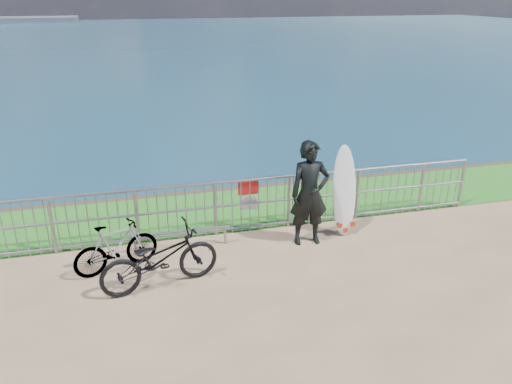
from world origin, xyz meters
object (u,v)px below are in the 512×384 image
object	(u,v)px
surfer	(310,194)
surfboard	(344,194)
bicycle_near	(160,259)
bicycle_far	(116,247)

from	to	relation	value
surfer	surfboard	bearing A→B (deg)	18.87
surfboard	bicycle_near	distance (m)	3.82
bicycle_near	bicycle_far	bearing A→B (deg)	31.70
surfer	bicycle_near	size ratio (longest dim) A/B	1.03
surfer	bicycle_far	bearing A→B (deg)	-173.79
surfboard	bicycle_near	size ratio (longest dim) A/B	0.92
surfer	surfboard	size ratio (longest dim) A/B	1.13
surfer	surfboard	distance (m)	0.85
surfboard	bicycle_near	world-z (taller)	surfboard
surfboard	bicycle_far	bearing A→B (deg)	-175.21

